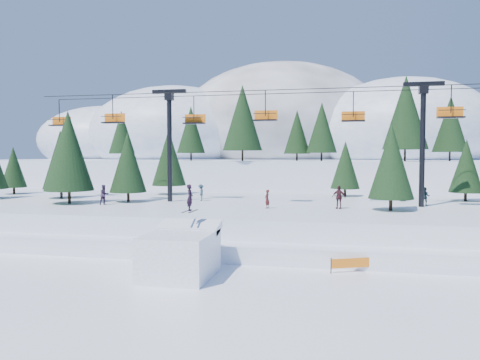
% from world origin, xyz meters
% --- Properties ---
extents(ground, '(160.00, 160.00, 0.00)m').
position_xyz_m(ground, '(0.00, 0.00, 0.00)').
color(ground, white).
rests_on(ground, ground).
extents(mid_shelf, '(70.00, 22.00, 2.50)m').
position_xyz_m(mid_shelf, '(0.00, 18.00, 1.25)').
color(mid_shelf, white).
rests_on(mid_shelf, ground).
extents(berm, '(70.00, 6.00, 1.10)m').
position_xyz_m(berm, '(0.00, 8.00, 0.55)').
color(berm, white).
rests_on(berm, ground).
extents(mountain_ridge, '(119.00, 61.09, 26.46)m').
position_xyz_m(mountain_ridge, '(-5.07, 73.33, 9.65)').
color(mountain_ridge, white).
rests_on(mountain_ridge, ground).
extents(jump_kicker, '(3.60, 4.91, 5.06)m').
position_xyz_m(jump_kicker, '(-2.35, 1.73, 1.32)').
color(jump_kicker, white).
rests_on(jump_kicker, ground).
extents(chairlift, '(47.01, 3.21, 10.28)m').
position_xyz_m(chairlift, '(0.51, 18.05, 9.32)').
color(chairlift, black).
rests_on(chairlift, mid_shelf).
extents(conifer_stand, '(62.27, 16.17, 9.88)m').
position_xyz_m(conifer_stand, '(5.37, 19.05, 6.81)').
color(conifer_stand, black).
rests_on(conifer_stand, mid_shelf).
extents(distant_skiers, '(27.91, 9.74, 1.85)m').
position_xyz_m(distant_skiers, '(1.26, 17.60, 3.35)').
color(distant_skiers, '#233D3E').
rests_on(distant_skiers, mid_shelf).
extents(banner_near, '(2.63, 1.18, 0.90)m').
position_xyz_m(banner_near, '(7.17, 4.63, 0.54)').
color(banner_near, black).
rests_on(banner_near, ground).
extents(banner_far, '(2.81, 0.57, 0.90)m').
position_xyz_m(banner_far, '(11.74, 6.68, 0.54)').
color(banner_far, black).
rests_on(banner_far, ground).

